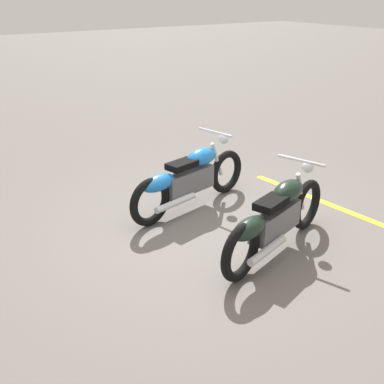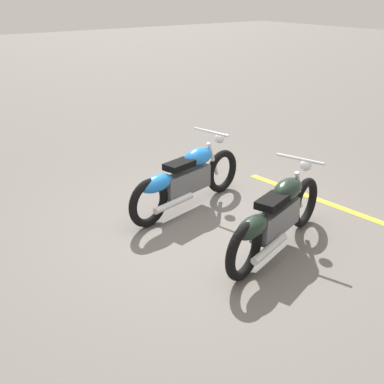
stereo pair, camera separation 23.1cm
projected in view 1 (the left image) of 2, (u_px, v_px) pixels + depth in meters
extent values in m
plane|color=#66605B|center=(212.00, 232.00, 6.24)|extent=(60.00, 60.00, 0.00)
torus|color=black|center=(226.00, 172.00, 7.34)|extent=(0.68, 0.25, 0.67)
torus|color=black|center=(150.00, 202.00, 6.31)|extent=(0.68, 0.25, 0.67)
cube|color=#59595E|center=(189.00, 181.00, 6.76)|extent=(0.87, 0.39, 0.32)
ellipsoid|color=blue|center=(202.00, 157.00, 6.82)|extent=(0.57, 0.38, 0.24)
ellipsoid|color=blue|center=(159.00, 183.00, 6.33)|extent=(0.60, 0.35, 0.22)
cube|color=black|center=(182.00, 165.00, 6.56)|extent=(0.48, 0.33, 0.09)
cylinder|color=silver|center=(217.00, 159.00, 7.09)|extent=(0.27, 0.11, 0.56)
cylinder|color=silver|center=(215.00, 132.00, 6.89)|extent=(0.17, 0.61, 0.04)
sphere|color=silver|center=(224.00, 139.00, 7.07)|extent=(0.15, 0.15, 0.15)
cylinder|color=silver|center=(175.00, 203.00, 6.47)|extent=(0.70, 0.24, 0.09)
torus|color=black|center=(307.00, 204.00, 6.24)|extent=(0.67, 0.30, 0.67)
torus|color=black|center=(241.00, 252.00, 5.12)|extent=(0.67, 0.30, 0.67)
cube|color=#59595E|center=(275.00, 221.00, 5.61)|extent=(0.87, 0.46, 0.32)
ellipsoid|color=black|center=(288.00, 191.00, 5.68)|extent=(0.58, 0.42, 0.24)
ellipsoid|color=black|center=(250.00, 228.00, 5.14)|extent=(0.61, 0.40, 0.22)
cube|color=black|center=(271.00, 203.00, 5.40)|extent=(0.49, 0.36, 0.09)
cylinder|color=silver|center=(300.00, 192.00, 5.97)|extent=(0.27, 0.13, 0.56)
cylinder|color=silver|center=(301.00, 161.00, 5.77)|extent=(0.22, 0.60, 0.04)
sphere|color=silver|center=(308.00, 167.00, 5.96)|extent=(0.15, 0.15, 0.15)
cylinder|color=silver|center=(267.00, 250.00, 5.30)|extent=(0.69, 0.29, 0.09)
cube|color=yellow|center=(339.00, 208.00, 6.92)|extent=(0.39, 3.20, 0.01)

